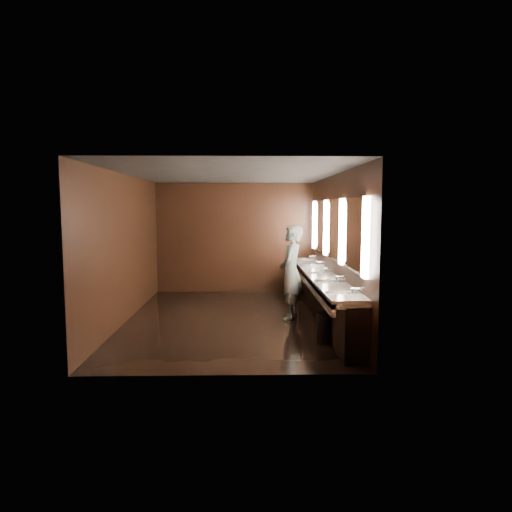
{
  "coord_description": "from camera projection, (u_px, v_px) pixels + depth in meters",
  "views": [
    {
      "loc": [
        0.29,
        -8.72,
        2.16
      ],
      "look_at": [
        0.49,
        0.0,
        1.24
      ],
      "focal_mm": 32.0,
      "sensor_mm": 36.0,
      "label": 1
    }
  ],
  "objects": [
    {
      "name": "trash_bin",
      "position": [
        326.0,
        328.0,
        7.33
      ],
      "size": [
        0.42,
        0.42,
        0.49
      ],
      "primitive_type": "cylinder",
      "rotation": [
        0.0,
        0.0,
        0.4
      ],
      "color": "black",
      "rests_on": "floor"
    },
    {
      "name": "wall_back",
      "position": [
        235.0,
        238.0,
        11.73
      ],
      "size": [
        4.0,
        0.02,
        2.8
      ],
      "primitive_type": "cube",
      "color": "black",
      "rests_on": "floor"
    },
    {
      "name": "ceiling",
      "position": [
        230.0,
        174.0,
        8.6
      ],
      "size": [
        4.0,
        6.0,
        0.02
      ],
      "primitive_type": "cube",
      "color": "#2D2D2B",
      "rests_on": "wall_back"
    },
    {
      "name": "wall_right",
      "position": [
        334.0,
        248.0,
        8.79
      ],
      "size": [
        0.02,
        6.0,
        2.8
      ],
      "primitive_type": "cube",
      "color": "black",
      "rests_on": "floor"
    },
    {
      "name": "wall_front",
      "position": [
        223.0,
        268.0,
        5.76
      ],
      "size": [
        4.0,
        0.02,
        2.8
      ],
      "primitive_type": "cube",
      "color": "black",
      "rests_on": "floor"
    },
    {
      "name": "sink_counter",
      "position": [
        323.0,
        294.0,
        8.88
      ],
      "size": [
        0.55,
        5.4,
        1.01
      ],
      "color": "black",
      "rests_on": "floor"
    },
    {
      "name": "person",
      "position": [
        291.0,
        272.0,
        8.85
      ],
      "size": [
        0.6,
        0.76,
        1.83
      ],
      "primitive_type": "imported",
      "rotation": [
        0.0,
        0.0,
        -1.83
      ],
      "color": "#93C1DB",
      "rests_on": "floor"
    },
    {
      "name": "floor",
      "position": [
        231.0,
        319.0,
        8.89
      ],
      "size": [
        6.0,
        6.0,
        0.0
      ],
      "primitive_type": "plane",
      "color": "black",
      "rests_on": "ground"
    },
    {
      "name": "wall_left",
      "position": [
        126.0,
        248.0,
        8.7
      ],
      "size": [
        0.02,
        6.0,
        2.8
      ],
      "primitive_type": "cube",
      "color": "black",
      "rests_on": "floor"
    },
    {
      "name": "mirror_band",
      "position": [
        334.0,
        229.0,
        8.75
      ],
      "size": [
        0.06,
        5.03,
        1.15
      ],
      "color": "white",
      "rests_on": "wall_right"
    }
  ]
}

